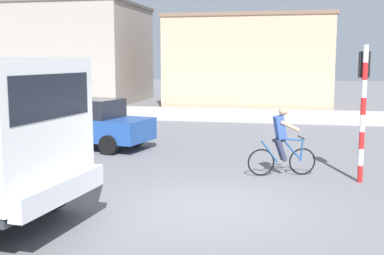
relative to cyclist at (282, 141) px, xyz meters
name	(u,v)px	position (x,y,z in m)	size (l,w,h in m)	color
ground_plane	(210,206)	(-1.29, -2.92, -0.86)	(120.00, 120.00, 0.00)	slate
sidewalk_far	(262,115)	(-1.29, 12.55, -0.78)	(80.00, 5.00, 0.16)	#ADADA8
cyclist	(282,141)	(0.00, 0.00, 0.00)	(1.66, 0.67, 1.72)	black
traffic_light_pole	(363,94)	(1.84, -0.25, 1.20)	(0.24, 0.43, 3.20)	red
car_red_near	(89,123)	(-6.28, 2.71, -0.05)	(4.26, 2.48, 1.60)	#234C9E
building_corner_left	(75,53)	(-14.52, 19.37, 2.42)	(8.94, 8.15, 6.55)	#9E9389
building_mid_block	(250,61)	(-2.48, 18.69, 1.89)	(9.92, 6.75, 5.49)	tan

